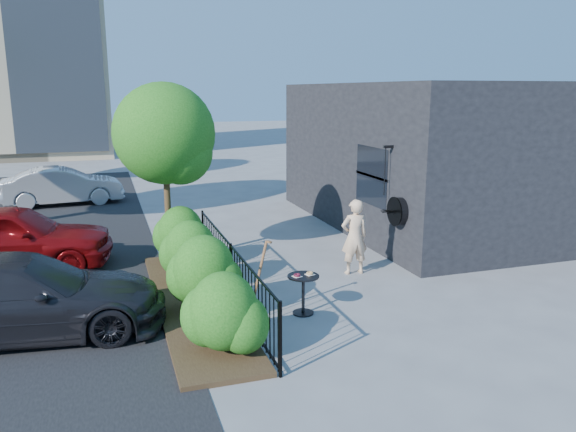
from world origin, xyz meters
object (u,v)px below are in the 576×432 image
object	(u,v)px
cafe_table	(303,287)
woman	(354,237)
car_darkgrey	(20,297)
car_red	(10,237)
shovel	(257,284)
car_silver	(63,186)
patio_tree	(168,140)

from	to	relation	value
cafe_table	woman	world-z (taller)	woman
woman	car_darkgrey	xyz separation A→B (m)	(-6.30, -1.18, -0.16)
car_red	car_darkgrey	world-z (taller)	car_red
shovel	car_darkgrey	xyz separation A→B (m)	(-3.73, 0.46, 0.04)
shovel	car_red	bearing A→B (deg)	136.01
car_silver	car_darkgrey	size ratio (longest dim) A/B	0.87
car_silver	car_darkgrey	xyz separation A→B (m)	(-0.02, -11.03, 0.01)
woman	car_silver	world-z (taller)	woman
woman	car_darkgrey	distance (m)	6.41
car_silver	patio_tree	bearing A→B (deg)	-165.84
patio_tree	cafe_table	xyz separation A→B (m)	(1.78, -3.76, -2.28)
shovel	car_red	size ratio (longest dim) A/B	0.33
woman	car_darkgrey	world-z (taller)	woman
shovel	cafe_table	bearing A→B (deg)	-7.81
car_darkgrey	woman	bearing A→B (deg)	-74.05
car_darkgrey	shovel	bearing A→B (deg)	-91.69
woman	car_red	size ratio (longest dim) A/B	0.38
car_darkgrey	patio_tree	bearing A→B (deg)	-35.41
car_red	car_silver	bearing A→B (deg)	2.68
car_red	car_darkgrey	distance (m)	3.82
patio_tree	woman	size ratio (longest dim) A/B	2.46
woman	car_darkgrey	bearing A→B (deg)	13.33
patio_tree	car_darkgrey	distance (m)	4.71
cafe_table	shovel	world-z (taller)	shovel
cafe_table	shovel	size ratio (longest dim) A/B	0.54
cafe_table	car_darkgrey	xyz separation A→B (m)	(-4.53, 0.57, 0.16)
shovel	car_darkgrey	size ratio (longest dim) A/B	0.31
car_red	patio_tree	bearing A→B (deg)	-91.63
cafe_table	car_silver	world-z (taller)	car_silver
woman	car_silver	xyz separation A→B (m)	(-6.27, 9.85, -0.16)
car_red	car_silver	world-z (taller)	car_red
cafe_table	car_red	distance (m)	6.74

